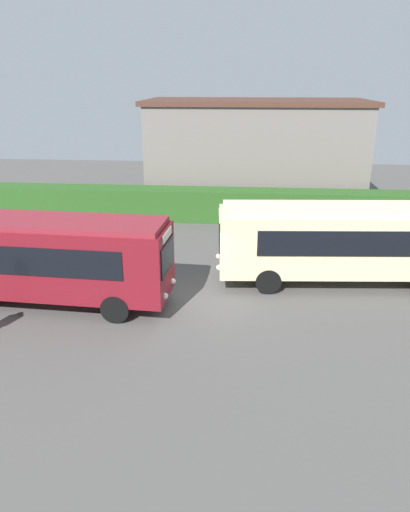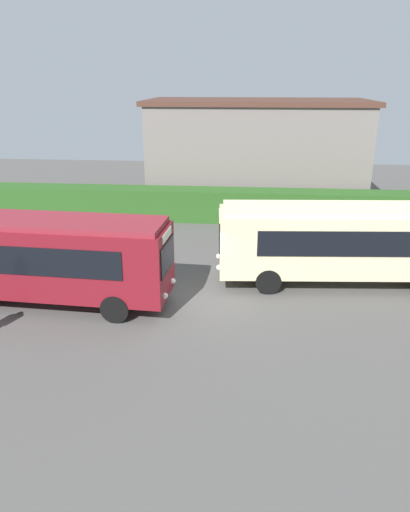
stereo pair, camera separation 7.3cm
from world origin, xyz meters
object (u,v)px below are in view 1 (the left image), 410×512
object	(u,v)px
person_center	(110,248)
traffic_cone	(112,224)
bus_maroon	(52,256)
bus_cream	(344,240)

from	to	relation	value
person_center	traffic_cone	bearing A→B (deg)	-71.00
bus_maroon	bus_cream	bearing A→B (deg)	18.18
bus_maroon	person_center	bearing A→B (deg)	75.26
bus_maroon	traffic_cone	world-z (taller)	bus_maroon
bus_cream	traffic_cone	bearing A→B (deg)	-34.39
bus_cream	bus_maroon	bearing A→B (deg)	10.60
bus_maroon	person_center	size ratio (longest dim) A/B	4.63
bus_maroon	bus_cream	xyz separation A→B (m)	(10.87, 2.91, -0.02)
bus_cream	person_center	distance (m)	9.79
person_center	traffic_cone	xyz separation A→B (m)	(-1.59, 5.98, -0.72)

